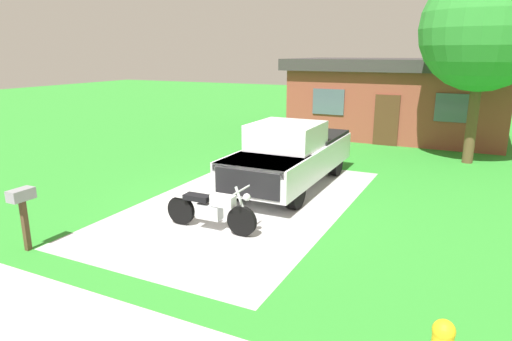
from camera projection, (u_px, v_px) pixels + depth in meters
ground_plane at (247, 203)px, 11.67m from camera, size 80.00×80.00×0.00m
driveway_pad at (247, 203)px, 11.67m from camera, size 4.92×8.81×0.01m
sidewalk_strip at (54, 324)px, 6.47m from camera, size 36.00×1.80×0.01m
motorcycle at (211, 209)px, 9.78m from camera, size 2.21×0.70×1.09m
pickup_truck at (292, 153)px, 12.98m from camera, size 2.03×5.64×1.90m
mailbox at (22, 203)px, 8.64m from camera, size 0.26×0.48×1.26m
shade_tree at (483, 29)px, 14.76m from camera, size 4.11×4.11×6.58m
neighbor_house at (398, 97)px, 20.58m from camera, size 9.60×5.60×3.50m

